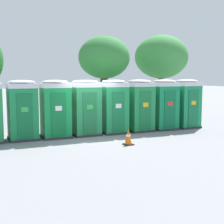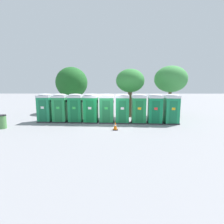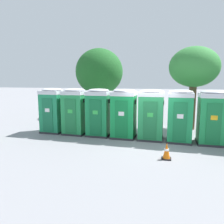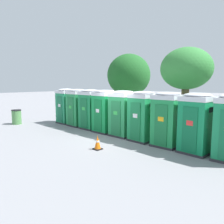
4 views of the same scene
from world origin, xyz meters
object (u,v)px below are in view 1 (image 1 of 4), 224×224
Objects in this scene: portapotty_2 at (22,110)px; portapotty_8 at (186,103)px; traffic_cone at (128,137)px; portapotty_4 at (85,107)px; portapotty_7 at (164,104)px; portapotty_5 at (114,106)px; street_tree_1 at (161,57)px; portapotty_3 at (55,109)px; portapotty_6 at (139,105)px; street_tree_0 at (104,59)px.

portapotty_8 is at bearing -3.37° from portapotty_2.
portapotty_8 is 3.97× the size of traffic_cone.
portapotty_4 is 5.57m from portapotty_8.
portapotty_7 is 1.39m from portapotty_8.
portapotty_4 is 1.00× the size of portapotty_8.
portapotty_4 is at bearing 175.34° from portapotty_5.
street_tree_1 is (2.41, 3.72, 2.62)m from portapotty_7.
portapotty_3 is 3.97× the size of traffic_cone.
portapotty_2 is 1.00× the size of portapotty_6.
portapotty_2 is at bearing 174.77° from portapotty_3.
portapotty_2 is 4.65m from traffic_cone.
portapotty_4 reaches higher than traffic_cone.
portapotty_6 reaches higher than traffic_cone.
portapotty_4 is (1.39, -0.04, -0.00)m from portapotty_3.
portapotty_7 is 0.51× the size of street_tree_0.
portapotty_3 is at bearing 177.16° from portapotty_6.
portapotty_2 reaches higher than traffic_cone.
portapotty_2 and portapotty_8 have the same top height.
portapotty_5 is at bearing -106.65° from street_tree_0.
portapotty_4 is 4.40m from street_tree_0.
portapotty_2 is at bearing -160.70° from street_tree_1.
portapotty_2 is 3.97× the size of traffic_cone.
portapotty_3 is at bearing 178.25° from portapotty_4.
portapotty_8 is 5.18m from street_tree_0.
portapotty_4 and portapotty_6 have the same top height.
portapotty_3 is 0.48× the size of street_tree_1.
portapotty_6 is (4.17, -0.21, 0.00)m from portapotty_3.
portapotty_3 is at bearing -5.23° from portapotty_2.
portapotty_5 is 1.00× the size of portapotty_8.
portapotty_8 is (4.17, -0.21, -0.00)m from portapotty_5.
traffic_cone is at bearing -128.80° from portapotty_6.
street_tree_1 is at bearing 27.65° from portapotty_4.
street_tree_1 is (7.97, 3.40, 2.62)m from portapotty_3.
portapotty_8 is at bearing -3.31° from portapotty_4.
street_tree_0 is (3.68, 2.84, 2.40)m from portapotty_3.
portapotty_4 is at bearing 176.26° from portapotty_7.
portapotty_2 and portapotty_3 have the same top height.
portapotty_4 and portapotty_7 have the same top height.
portapotty_4 is 4.18m from portapotty_7.
portapotty_5 is at bearing -3.20° from portapotty_3.
street_tree_0 reaches higher than portapotty_7.
portapotty_7 reaches higher than traffic_cone.
portapotty_6 is (1.39, -0.05, -0.00)m from portapotty_5.
portapotty_8 is at bearing -2.04° from portapotty_7.
street_tree_0 reaches higher than portapotty_6.
portapotty_2 is at bearing 176.12° from portapotty_5.
portapotty_6 is 3.91m from street_tree_0.
traffic_cone is at bearing -153.76° from portapotty_8.
portapotty_3 and portapotty_7 have the same top height.
street_tree_0 is at bearing 37.69° from portapotty_3.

